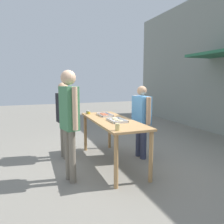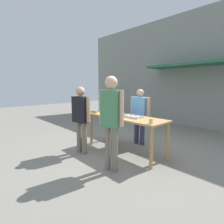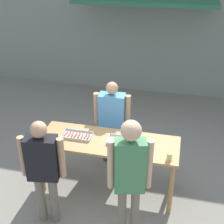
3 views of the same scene
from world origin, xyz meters
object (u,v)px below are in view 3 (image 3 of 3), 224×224
Objects in this scene: person_server_behind_table at (112,117)px; person_customer_holding_hotdog at (43,166)px; person_customer_with_cup at (130,173)px; condiment_jar_ketchup at (49,141)px; beer_cup at (169,156)px; food_tray_buns at (123,141)px; food_tray_sausages at (77,136)px; condiment_jar_mustard at (43,141)px.

person_server_behind_table is 0.96× the size of person_customer_holding_hotdog.
person_customer_holding_hotdog is 0.89× the size of person_customer_with_cup.
condiment_jar_ketchup is 1.77m from beer_cup.
beer_cup is (0.70, -0.27, 0.04)m from food_tray_buns.
food_tray_sausages is 6.60× the size of condiment_jar_ketchup.
food_tray_buns is 1.19m from condiment_jar_mustard.
food_tray_sausages is 6.60× the size of condiment_jar_mustard.
condiment_jar_mustard is at bearing -166.56° from food_tray_buns.
person_customer_with_cup is (0.60, -1.63, 0.21)m from person_server_behind_table.
beer_cup reaches higher than condiment_jar_mustard.
food_tray_buns is 1.10m from condiment_jar_ketchup.
person_customer_with_cup is (0.27, -0.94, 0.20)m from food_tray_buns.
beer_cup is at bearing -0.02° from condiment_jar_ketchup.
food_tray_buns is at bearing -87.78° from person_customer_with_cup.
person_customer_holding_hotdog is at bearing -72.92° from condiment_jar_ketchup.
beer_cup is 1.70m from person_customer_holding_hotdog.
condiment_jar_mustard is at bearing -133.31° from person_server_behind_table.
condiment_jar_mustard is 0.04× the size of person_customer_holding_hotdog.
person_customer_with_cup is (1.34, -0.67, 0.19)m from condiment_jar_ketchup.
condiment_jar_ketchup reaches higher than food_tray_buns.
condiment_jar_ketchup is 0.62m from person_customer_holding_hotdog.
condiment_jar_ketchup is 0.04× the size of person_server_behind_table.
condiment_jar_mustard reaches higher than food_tray_sausages.
condiment_jar_mustard is at bearing -175.52° from condiment_jar_ketchup.
food_tray_buns is 0.25× the size of person_customer_with_cup.
condiment_jar_mustard is 1.28m from person_server_behind_table.
condiment_jar_ketchup is at bearing 179.98° from beer_cup.
person_customer_with_cup reaches higher than beer_cup.
food_tray_sausages is 0.29× the size of person_server_behind_table.
food_tray_sausages is 0.28× the size of person_customer_holding_hotdog.
food_tray_sausages is 1.00× the size of food_tray_buns.
person_server_behind_table is (-1.03, 0.97, -0.04)m from beer_cup.
person_customer_with_cup reaches higher than condiment_jar_ketchup.
food_tray_buns is at bearing -145.04° from person_customer_holding_hotdog.
person_server_behind_table is at bearing 136.91° from beer_cup.
food_tray_sausages is 4.26× the size of beer_cup.
person_customer_with_cup is at bearing -72.77° from person_server_behind_table.
person_server_behind_table is at bearing 115.52° from food_tray_buns.
person_customer_with_cup reaches higher than food_tray_sausages.
person_server_behind_table is at bearing 49.64° from condiment_jar_mustard.
food_tray_sausages is 0.52m from condiment_jar_mustard.
person_server_behind_table reaches higher than condiment_jar_ketchup.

